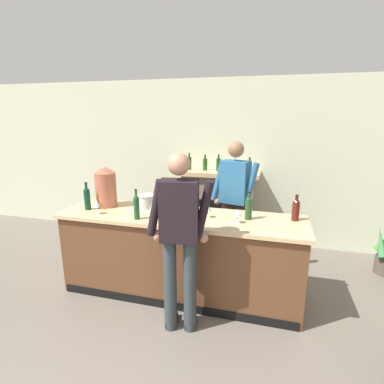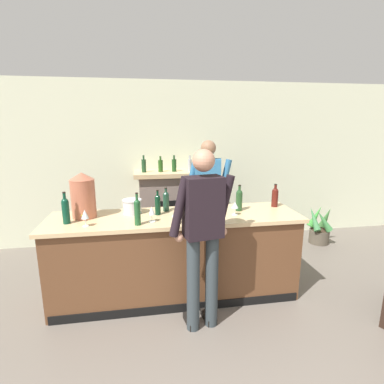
{
  "view_description": "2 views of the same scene",
  "coord_description": "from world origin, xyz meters",
  "px_view_note": "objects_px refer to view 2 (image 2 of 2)",
  "views": [
    {
      "loc": [
        0.86,
        -0.52,
        2.15
      ],
      "look_at": [
        -0.14,
        3.13,
        1.19
      ],
      "focal_mm": 28.0,
      "sensor_mm": 36.0,
      "label": 1
    },
    {
      "loc": [
        -0.51,
        -0.64,
        2.07
      ],
      "look_at": [
        0.05,
        2.77,
        1.26
      ],
      "focal_mm": 28.0,
      "sensor_mm": 36.0,
      "label": 2
    }
  ],
  "objects_px": {
    "wine_bottle_rose_blush": "(158,204)",
    "wine_bottle_riesling_slim": "(239,199)",
    "wine_glass_mid_counter": "(85,215)",
    "wine_glass_back_row": "(152,211)",
    "wine_glass_front_left": "(176,213)",
    "wine_bottle_port_short": "(275,196)",
    "person_bartender": "(208,198)",
    "person_customer": "(203,233)",
    "wine_glass_near_bucket": "(235,206)",
    "potted_plant_corner": "(319,228)",
    "fireplace_stone": "(175,207)",
    "ice_bucket_steel": "(132,206)",
    "copper_dispenser": "(83,195)",
    "wine_bottle_cabernet_heavy": "(137,211)",
    "wine_glass_by_dispenser": "(204,205)",
    "wine_bottle_merlot_tall": "(166,200)",
    "wine_bottle_burgundy_dark": "(66,210)"
  },
  "relations": [
    {
      "from": "person_bartender",
      "to": "wine_glass_back_row",
      "type": "distance_m",
      "value": 1.22
    },
    {
      "from": "person_customer",
      "to": "wine_bottle_riesling_slim",
      "type": "bearing_deg",
      "value": 49.77
    },
    {
      "from": "wine_glass_front_left",
      "to": "wine_bottle_port_short",
      "type": "bearing_deg",
      "value": 19.05
    },
    {
      "from": "wine_bottle_riesling_slim",
      "to": "wine_glass_mid_counter",
      "type": "bearing_deg",
      "value": -170.7
    },
    {
      "from": "person_bartender",
      "to": "wine_glass_mid_counter",
      "type": "xyz_separation_m",
      "value": [
        -1.5,
        -0.94,
        0.12
      ]
    },
    {
      "from": "wine_glass_mid_counter",
      "to": "wine_glass_front_left",
      "type": "relative_size",
      "value": 1.07
    },
    {
      "from": "wine_bottle_burgundy_dark",
      "to": "wine_glass_mid_counter",
      "type": "bearing_deg",
      "value": -30.65
    },
    {
      "from": "person_customer",
      "to": "wine_bottle_burgundy_dark",
      "type": "distance_m",
      "value": 1.48
    },
    {
      "from": "person_customer",
      "to": "wine_glass_back_row",
      "type": "relative_size",
      "value": 10.69
    },
    {
      "from": "wine_bottle_rose_blush",
      "to": "wine_bottle_port_short",
      "type": "height_order",
      "value": "wine_bottle_rose_blush"
    },
    {
      "from": "fireplace_stone",
      "to": "wine_glass_mid_counter",
      "type": "height_order",
      "value": "fireplace_stone"
    },
    {
      "from": "wine_bottle_riesling_slim",
      "to": "wine_glass_mid_counter",
      "type": "height_order",
      "value": "wine_bottle_riesling_slim"
    },
    {
      "from": "wine_bottle_port_short",
      "to": "ice_bucket_steel",
      "type": "bearing_deg",
      "value": 179.97
    },
    {
      "from": "copper_dispenser",
      "to": "wine_bottle_cabernet_heavy",
      "type": "xyz_separation_m",
      "value": [
        0.6,
        -0.37,
        -0.11
      ]
    },
    {
      "from": "ice_bucket_steel",
      "to": "wine_glass_by_dispenser",
      "type": "height_order",
      "value": "ice_bucket_steel"
    },
    {
      "from": "wine_bottle_rose_blush",
      "to": "wine_bottle_riesling_slim",
      "type": "bearing_deg",
      "value": 0.18
    },
    {
      "from": "wine_bottle_merlot_tall",
      "to": "wine_bottle_port_short",
      "type": "bearing_deg",
      "value": -1.4
    },
    {
      "from": "wine_bottle_burgundy_dark",
      "to": "wine_glass_mid_counter",
      "type": "height_order",
      "value": "wine_bottle_burgundy_dark"
    },
    {
      "from": "wine_bottle_riesling_slim",
      "to": "wine_bottle_merlot_tall",
      "type": "relative_size",
      "value": 1.1
    },
    {
      "from": "person_customer",
      "to": "wine_bottle_cabernet_heavy",
      "type": "distance_m",
      "value": 0.74
    },
    {
      "from": "person_customer",
      "to": "person_bartender",
      "type": "relative_size",
      "value": 1.0
    },
    {
      "from": "person_bartender",
      "to": "wine_glass_back_row",
      "type": "bearing_deg",
      "value": -132.25
    },
    {
      "from": "wine_glass_front_left",
      "to": "ice_bucket_steel",
      "type": "bearing_deg",
      "value": 135.62
    },
    {
      "from": "wine_bottle_port_short",
      "to": "wine_glass_mid_counter",
      "type": "xyz_separation_m",
      "value": [
        -2.25,
        -0.39,
        -0.01
      ]
    },
    {
      "from": "wine_bottle_riesling_slim",
      "to": "wine_glass_back_row",
      "type": "xyz_separation_m",
      "value": [
        -1.06,
        -0.25,
        -0.03
      ]
    },
    {
      "from": "ice_bucket_steel",
      "to": "wine_glass_mid_counter",
      "type": "distance_m",
      "value": 0.61
    },
    {
      "from": "fireplace_stone",
      "to": "potted_plant_corner",
      "type": "bearing_deg",
      "value": -9.0
    },
    {
      "from": "person_customer",
      "to": "wine_glass_by_dispenser",
      "type": "xyz_separation_m",
      "value": [
        0.14,
        0.64,
        0.11
      ]
    },
    {
      "from": "wine_bottle_riesling_slim",
      "to": "wine_glass_front_left",
      "type": "distance_m",
      "value": 0.89
    },
    {
      "from": "copper_dispenser",
      "to": "wine_bottle_cabernet_heavy",
      "type": "height_order",
      "value": "copper_dispenser"
    },
    {
      "from": "potted_plant_corner",
      "to": "wine_glass_back_row",
      "type": "height_order",
      "value": "wine_glass_back_row"
    },
    {
      "from": "wine_glass_by_dispenser",
      "to": "wine_glass_mid_counter",
      "type": "bearing_deg",
      "value": -170.1
    },
    {
      "from": "wine_glass_near_bucket",
      "to": "wine_glass_back_row",
      "type": "bearing_deg",
      "value": -174.62
    },
    {
      "from": "ice_bucket_steel",
      "to": "wine_glass_by_dispenser",
      "type": "xyz_separation_m",
      "value": [
        0.83,
        -0.16,
        0.03
      ]
    },
    {
      "from": "potted_plant_corner",
      "to": "person_bartender",
      "type": "height_order",
      "value": "person_bartender"
    },
    {
      "from": "ice_bucket_steel",
      "to": "wine_bottle_cabernet_heavy",
      "type": "bearing_deg",
      "value": -80.98
    },
    {
      "from": "ice_bucket_steel",
      "to": "wine_bottle_port_short",
      "type": "xyz_separation_m",
      "value": [
        1.79,
        -0.0,
        0.05
      ]
    },
    {
      "from": "fireplace_stone",
      "to": "wine_bottle_rose_blush",
      "type": "height_order",
      "value": "fireplace_stone"
    },
    {
      "from": "wine_bottle_merlot_tall",
      "to": "wine_glass_by_dispenser",
      "type": "height_order",
      "value": "wine_bottle_merlot_tall"
    },
    {
      "from": "wine_bottle_burgundy_dark",
      "to": "wine_bottle_riesling_slim",
      "type": "xyz_separation_m",
      "value": [
        1.96,
        0.16,
        -0.01
      ]
    },
    {
      "from": "copper_dispenser",
      "to": "wine_glass_mid_counter",
      "type": "xyz_separation_m",
      "value": [
        0.07,
        -0.32,
        -0.13
      ]
    },
    {
      "from": "person_customer",
      "to": "wine_glass_front_left",
      "type": "bearing_deg",
      "value": 123.14
    },
    {
      "from": "wine_bottle_riesling_slim",
      "to": "wine_bottle_port_short",
      "type": "height_order",
      "value": "wine_bottle_riesling_slim"
    },
    {
      "from": "copper_dispenser",
      "to": "wine_glass_mid_counter",
      "type": "height_order",
      "value": "copper_dispenser"
    },
    {
      "from": "potted_plant_corner",
      "to": "wine_bottle_riesling_slim",
      "type": "distance_m",
      "value": 2.36
    },
    {
      "from": "person_customer",
      "to": "wine_glass_near_bucket",
      "type": "distance_m",
      "value": 0.74
    },
    {
      "from": "wine_bottle_rose_blush",
      "to": "person_customer",
      "type": "bearing_deg",
      "value": -60.46
    },
    {
      "from": "wine_bottle_merlot_tall",
      "to": "wine_bottle_port_short",
      "type": "distance_m",
      "value": 1.38
    },
    {
      "from": "ice_bucket_steel",
      "to": "person_customer",
      "type": "bearing_deg",
      "value": -49.17
    },
    {
      "from": "wine_bottle_rose_blush",
      "to": "wine_glass_near_bucket",
      "type": "distance_m",
      "value": 0.9
    }
  ]
}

